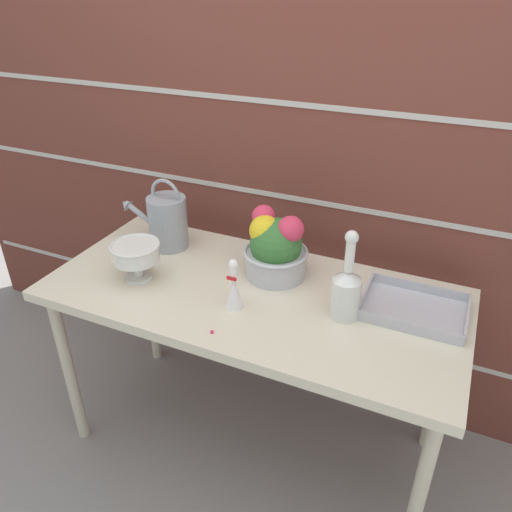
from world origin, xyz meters
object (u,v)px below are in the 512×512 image
object	(u,v)px
flower_planter	(275,247)
glass_decanter	(346,289)
watering_can	(167,221)
crystal_pedestal_bowl	(136,254)
figurine_vase	(234,288)
wire_tray	(413,309)

from	to	relation	value
flower_planter	glass_decanter	size ratio (longest dim) A/B	0.82
glass_decanter	watering_can	bearing A→B (deg)	167.65
watering_can	flower_planter	distance (m)	0.47
glass_decanter	crystal_pedestal_bowl	bearing A→B (deg)	-173.41
glass_decanter	figurine_vase	distance (m)	0.35
crystal_pedestal_bowl	glass_decanter	distance (m)	0.73
flower_planter	glass_decanter	xyz separation A→B (m)	(0.29, -0.14, -0.01)
watering_can	figurine_vase	bearing A→B (deg)	-32.20
crystal_pedestal_bowl	watering_can	bearing A→B (deg)	98.18
crystal_pedestal_bowl	flower_planter	xyz separation A→B (m)	(0.43, 0.22, 0.01)
flower_planter	wire_tray	world-z (taller)	flower_planter
flower_planter	glass_decanter	world-z (taller)	glass_decanter
wire_tray	glass_decanter	bearing A→B (deg)	-150.56
figurine_vase	glass_decanter	bearing A→B (deg)	16.46
crystal_pedestal_bowl	glass_decanter	size ratio (longest dim) A/B	0.57
figurine_vase	wire_tray	xyz separation A→B (m)	(0.54, 0.21, -0.06)
watering_can	glass_decanter	distance (m)	0.78
glass_decanter	flower_planter	bearing A→B (deg)	154.70
watering_can	crystal_pedestal_bowl	distance (m)	0.25
crystal_pedestal_bowl	glass_decanter	bearing A→B (deg)	6.59
watering_can	crystal_pedestal_bowl	world-z (taller)	watering_can
glass_decanter	wire_tray	world-z (taller)	glass_decanter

